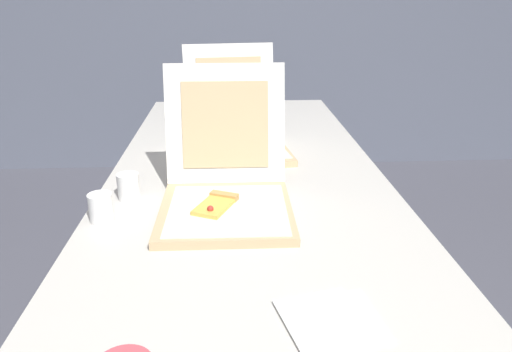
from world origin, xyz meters
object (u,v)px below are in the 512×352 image
object	(u,v)px
napkin_pile	(331,318)
pizza_box_front	(226,190)
table	(247,190)
cup_white_near_left	(101,208)
cup_white_near_center	(129,186)
pizza_box_middle	(237,136)

from	to	relation	value
napkin_pile	pizza_box_front	bearing A→B (deg)	111.78
table	pizza_box_front	distance (m)	0.26
cup_white_near_left	cup_white_near_center	distance (m)	0.14
cup_white_near_left	cup_white_near_center	world-z (taller)	same
pizza_box_front	cup_white_near_left	xyz separation A→B (m)	(-0.31, -0.06, -0.01)
pizza_box_middle	napkin_pile	world-z (taller)	pizza_box_middle
cup_white_near_left	table	bearing A→B (deg)	37.62
pizza_box_front	napkin_pile	distance (m)	0.50
table	cup_white_near_center	bearing A→B (deg)	-154.93
table	cup_white_near_left	bearing A→B (deg)	-142.38
napkin_pile	table	bearing A→B (deg)	99.92
table	pizza_box_middle	bearing A→B (deg)	96.09
table	cup_white_near_left	size ratio (longest dim) A/B	28.98
napkin_pile	cup_white_near_left	bearing A→B (deg)	140.40
pizza_box_front	pizza_box_middle	bearing A→B (deg)	85.98
cup_white_near_left	cup_white_near_center	xyz separation A→B (m)	(0.04, 0.13, 0.00)
pizza_box_front	cup_white_near_center	world-z (taller)	pizza_box_front
pizza_box_front	pizza_box_middle	xyz separation A→B (m)	(0.04, 0.48, 0.00)
cup_white_near_center	napkin_pile	bearing A→B (deg)	-50.10
table	cup_white_near_left	xyz separation A→B (m)	(-0.37, -0.29, 0.09)
pizza_box_middle	cup_white_near_center	world-z (taller)	pizza_box_middle
cup_white_near_left	napkin_pile	distance (m)	0.64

